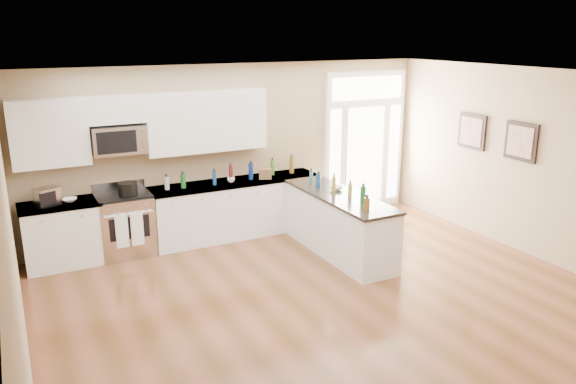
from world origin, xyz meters
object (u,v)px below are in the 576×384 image
(peninsula_cabinet, at_px, (338,226))
(stockpot, at_px, (128,189))
(toaster_oven, at_px, (47,197))
(kitchen_range, at_px, (125,224))

(peninsula_cabinet, bearing_deg, stockpot, 154.56)
(stockpot, bearing_deg, toaster_oven, 177.57)
(peninsula_cabinet, bearing_deg, kitchen_range, 153.45)
(stockpot, distance_m, toaster_oven, 1.10)
(stockpot, bearing_deg, kitchen_range, 121.67)
(peninsula_cabinet, height_order, toaster_oven, toaster_oven)
(peninsula_cabinet, relative_size, stockpot, 8.30)
(kitchen_range, relative_size, stockpot, 3.86)
(peninsula_cabinet, xyz_separation_m, stockpot, (-2.84, 1.35, 0.62))
(kitchen_range, height_order, toaster_oven, toaster_oven)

